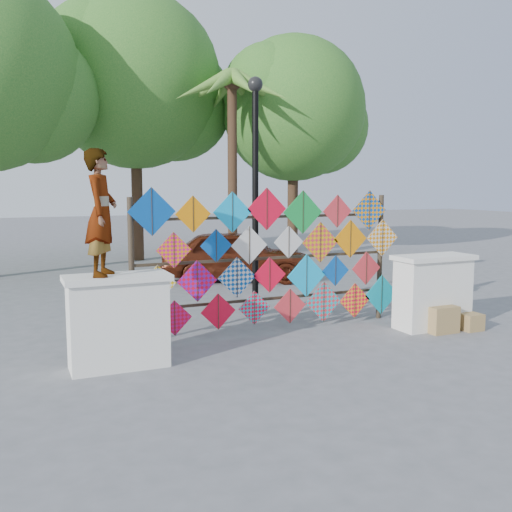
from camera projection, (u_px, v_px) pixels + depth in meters
name	position (u px, v px, depth m)	size (l,w,h in m)	color
ground	(289.00, 342.00, 9.06)	(80.00, 80.00, 0.00)	gray
parapet_left	(118.00, 321.00, 7.72)	(1.40, 0.65, 1.28)	white
parapet_right	(433.00, 291.00, 9.88)	(1.40, 0.65, 1.28)	white
kite_rack	(277.00, 259.00, 9.63)	(4.96, 0.24, 2.45)	#32271B
tree_mid	(137.00, 83.00, 18.41)	(6.30, 5.60, 8.61)	#402B1B
tree_east	(295.00, 110.00, 19.14)	(5.40, 4.80, 7.42)	#402B1B
palm_tree	(232.00, 100.00, 16.60)	(3.62, 3.62, 5.83)	#402B1B
vendor_woman	(101.00, 213.00, 7.47)	(0.61, 0.40, 1.67)	#99999E
sedan	(236.00, 255.00, 14.87)	(1.57, 3.90, 1.33)	#4D1B0D
lamppost	(255.00, 174.00, 10.67)	(0.28, 0.28, 4.46)	black
cardboard_box_near	(439.00, 318.00, 9.67)	(0.51, 0.45, 0.45)	tan
cardboard_box_far	(471.00, 322.00, 9.78)	(0.34, 0.32, 0.29)	tan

